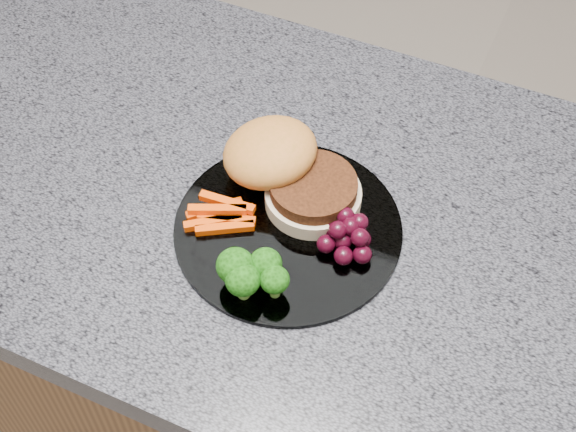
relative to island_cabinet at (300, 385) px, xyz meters
The scene contains 7 objects.
island_cabinet is the anchor object (origin of this frame).
countertop 0.45m from the island_cabinet, ahead, with size 1.20×0.60×0.04m, color #50515B.
plate 0.47m from the island_cabinet, 94.52° to the right, with size 0.26×0.26×0.01m, color white.
burger 0.50m from the island_cabinet, 155.52° to the left, with size 0.19×0.14×0.06m.
carrot_sticks 0.49m from the island_cabinet, 141.53° to the right, with size 0.08×0.07×0.02m.
broccoli 0.52m from the island_cabinet, 92.70° to the right, with size 0.08×0.07×0.05m.
grape_bunch 0.50m from the island_cabinet, 29.30° to the right, with size 0.07×0.07×0.04m.
Camera 1 is at (0.22, -0.54, 1.63)m, focal length 50.00 mm.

